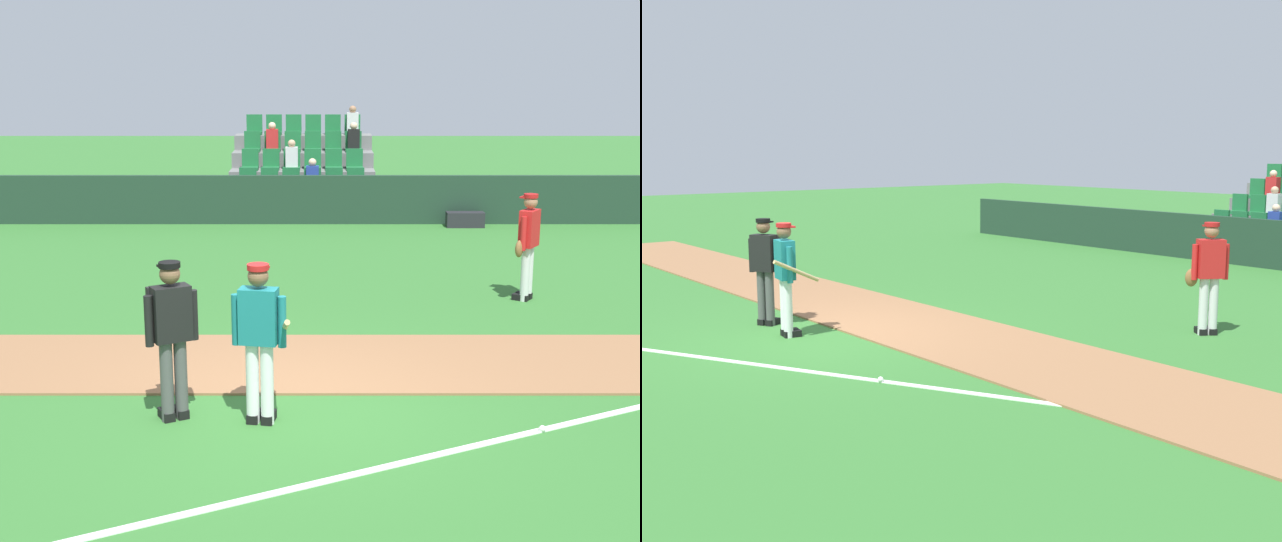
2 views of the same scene
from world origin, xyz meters
The scene contains 10 objects.
ground_plane centered at (0.00, 0.00, 0.00)m, with size 80.00×80.00×0.00m, color #33702D.
infield_dirt_path centered at (0.00, 1.56, 0.01)m, with size 28.00×2.30×0.03m, color #936642.
foul_line_chalk centered at (3.00, -0.50, 0.01)m, with size 12.00×0.10×0.01m, color white.
dugout_fence centered at (0.00, 11.96, 0.59)m, with size 20.00×0.16×1.19m, color #1E3828.
stadium_bleachers centered at (0.01, 14.26, 0.74)m, with size 3.90×3.80×2.70m.
batter_teal_jersey centered at (-0.17, -0.39, 0.97)m, with size 0.63×0.80×1.76m.
umpire_home_plate centered at (-1.12, -0.27, 1.00)m, with size 0.54×0.45×1.76m.
runner_red_jersey centered at (3.85, 4.74, 0.96)m, with size 0.50×0.57×1.76m.
baseball centered at (2.81, -0.63, 0.04)m, with size 0.07×0.07×0.07m, color white.
equipment_bag centered at (3.94, 11.51, 0.18)m, with size 0.90×0.36×0.36m, color #232328.
Camera 1 is at (0.47, -9.24, 3.75)m, focal length 49.28 mm.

